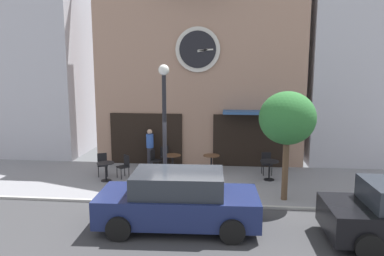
% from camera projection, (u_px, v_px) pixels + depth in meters
% --- Properties ---
extents(ground_plane, '(28.14, 10.83, 0.13)m').
position_uv_depth(ground_plane, '(185.00, 212.00, 11.05)').
color(ground_plane, gray).
extents(clock_building, '(9.29, 3.26, 10.44)m').
position_uv_depth(clock_building, '(200.00, 43.00, 16.47)').
color(clock_building, '#9E7A66').
rests_on(clock_building, ground_plane).
extents(neighbor_building_left, '(5.65, 4.02, 11.22)m').
position_uv_depth(neighbor_building_left, '(29.00, 42.00, 18.29)').
color(neighbor_building_left, '#B2B2BC').
rests_on(neighbor_building_left, ground_plane).
extents(street_lamp, '(0.36, 0.36, 4.42)m').
position_uv_depth(street_lamp, '(165.00, 130.00, 12.24)').
color(street_lamp, black).
rests_on(street_lamp, ground_plane).
extents(street_tree, '(1.81, 1.63, 3.58)m').
position_uv_depth(street_tree, '(287.00, 119.00, 11.58)').
color(street_tree, brown).
rests_on(street_tree, ground_plane).
extents(cafe_table_leftmost, '(0.66, 0.66, 0.73)m').
position_uv_depth(cafe_table_leftmost, '(106.00, 168.00, 13.91)').
color(cafe_table_leftmost, black).
rests_on(cafe_table_leftmost, ground_plane).
extents(cafe_table_rightmost, '(0.69, 0.69, 0.73)m').
position_uv_depth(cafe_table_rightmost, '(173.00, 160.00, 15.12)').
color(cafe_table_rightmost, black).
rests_on(cafe_table_rightmost, ground_plane).
extents(cafe_table_center_right, '(0.68, 0.68, 0.76)m').
position_uv_depth(cafe_table_center_right, '(211.00, 161.00, 14.96)').
color(cafe_table_center_right, black).
rests_on(cafe_table_center_right, ground_plane).
extents(cafe_table_near_door, '(0.72, 0.72, 0.77)m').
position_uv_depth(cafe_table_near_door, '(269.00, 166.00, 14.01)').
color(cafe_table_near_door, black).
rests_on(cafe_table_near_door, ground_plane).
extents(cafe_chair_by_entrance, '(0.57, 0.57, 0.90)m').
position_uv_depth(cafe_chair_by_entrance, '(125.00, 164.00, 14.36)').
color(cafe_chair_by_entrance, black).
rests_on(cafe_chair_by_entrance, ground_plane).
extents(cafe_chair_corner, '(0.56, 0.56, 0.90)m').
position_uv_depth(cafe_chair_corner, '(166.00, 155.00, 15.91)').
color(cafe_chair_corner, black).
rests_on(cafe_chair_corner, ground_plane).
extents(cafe_chair_outer, '(0.44, 0.44, 0.90)m').
position_uv_depth(cafe_chair_outer, '(267.00, 162.00, 14.80)').
color(cafe_chair_outer, black).
rests_on(cafe_chair_outer, ground_plane).
extents(cafe_chair_under_awning, '(0.52, 0.52, 0.90)m').
position_uv_depth(cafe_chair_under_awning, '(102.00, 163.00, 14.64)').
color(cafe_chair_under_awning, black).
rests_on(cafe_chair_under_awning, ground_plane).
extents(cafe_chair_facing_street, '(0.50, 0.50, 0.90)m').
position_uv_depth(cafe_chair_facing_street, '(154.00, 158.00, 15.31)').
color(cafe_chair_facing_street, black).
rests_on(cafe_chair_facing_street, ground_plane).
extents(pedestrian_blue, '(0.44, 0.44, 1.67)m').
position_uv_depth(pedestrian_blue, '(150.00, 147.00, 15.93)').
color(pedestrian_blue, '#2D2D38').
rests_on(pedestrian_blue, ground_plane).
extents(parked_car_navy, '(4.37, 2.17, 1.55)m').
position_uv_depth(parked_car_navy, '(178.00, 200.00, 9.83)').
color(parked_car_navy, navy).
rests_on(parked_car_navy, ground_plane).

